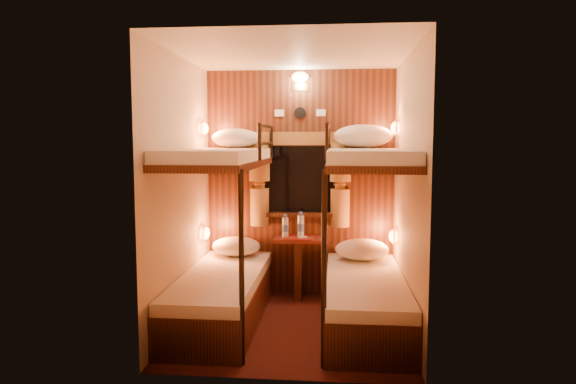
# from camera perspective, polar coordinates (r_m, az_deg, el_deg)

# --- Properties ---
(floor) EXTENTS (2.10, 2.10, 0.00)m
(floor) POSITION_cam_1_polar(r_m,az_deg,el_deg) (4.75, 0.44, -14.65)
(floor) COLOR #34160E
(floor) RESTS_ON ground
(ceiling) EXTENTS (2.10, 2.10, 0.00)m
(ceiling) POSITION_cam_1_polar(r_m,az_deg,el_deg) (4.52, 0.46, 15.19)
(ceiling) COLOR silver
(ceiling) RESTS_ON wall_back
(wall_back) EXTENTS (2.40, 0.00, 2.40)m
(wall_back) POSITION_cam_1_polar(r_m,az_deg,el_deg) (5.53, 1.36, 0.97)
(wall_back) COLOR #C6B293
(wall_back) RESTS_ON floor
(wall_front) EXTENTS (2.40, 0.00, 2.40)m
(wall_front) POSITION_cam_1_polar(r_m,az_deg,el_deg) (3.44, -1.00, -1.85)
(wall_front) COLOR #C6B293
(wall_front) RESTS_ON floor
(wall_left) EXTENTS (0.00, 2.40, 2.40)m
(wall_left) POSITION_cam_1_polar(r_m,az_deg,el_deg) (4.67, -11.86, 0.00)
(wall_left) COLOR #C6B293
(wall_left) RESTS_ON floor
(wall_right) EXTENTS (0.00, 2.40, 2.40)m
(wall_right) POSITION_cam_1_polar(r_m,az_deg,el_deg) (4.51, 13.21, -0.22)
(wall_right) COLOR #C6B293
(wall_right) RESTS_ON floor
(back_panel) EXTENTS (2.00, 0.03, 2.40)m
(back_panel) POSITION_cam_1_polar(r_m,az_deg,el_deg) (5.51, 1.35, 0.96)
(back_panel) COLOR #32190D
(back_panel) RESTS_ON floor
(bunk_left) EXTENTS (0.72, 1.90, 1.82)m
(bunk_left) POSITION_cam_1_polar(r_m,az_deg,el_deg) (4.75, -7.36, -7.67)
(bunk_left) COLOR #32190D
(bunk_left) RESTS_ON floor
(bunk_right) EXTENTS (0.72, 1.90, 1.82)m
(bunk_right) POSITION_cam_1_polar(r_m,az_deg,el_deg) (4.65, 8.57, -7.98)
(bunk_right) COLOR #32190D
(bunk_right) RESTS_ON floor
(window) EXTENTS (1.00, 0.12, 0.79)m
(window) POSITION_cam_1_polar(r_m,az_deg,el_deg) (5.48, 1.32, 0.74)
(window) COLOR black
(window) RESTS_ON back_panel
(curtains) EXTENTS (1.10, 0.22, 1.00)m
(curtains) POSITION_cam_1_polar(r_m,az_deg,el_deg) (5.44, 1.30, 1.57)
(curtains) COLOR olive
(curtains) RESTS_ON back_panel
(back_fixtures) EXTENTS (0.54, 0.09, 0.48)m
(back_fixtures) POSITION_cam_1_polar(r_m,az_deg,el_deg) (5.49, 1.35, 11.88)
(back_fixtures) COLOR black
(back_fixtures) RESTS_ON back_panel
(reading_lamps) EXTENTS (2.00, 0.20, 1.25)m
(reading_lamps) POSITION_cam_1_polar(r_m,az_deg,el_deg) (5.17, 1.10, 1.10)
(reading_lamps) COLOR orange
(reading_lamps) RESTS_ON wall_left
(table) EXTENTS (0.50, 0.34, 0.66)m
(table) POSITION_cam_1_polar(r_m,az_deg,el_deg) (5.45, 1.19, -7.46)
(table) COLOR maroon
(table) RESTS_ON floor
(bottle_left) EXTENTS (0.07, 0.07, 0.24)m
(bottle_left) POSITION_cam_1_polar(r_m,az_deg,el_deg) (5.39, -0.31, -3.91)
(bottle_left) COLOR #99BFE5
(bottle_left) RESTS_ON table
(bottle_right) EXTENTS (0.08, 0.08, 0.27)m
(bottle_right) POSITION_cam_1_polar(r_m,az_deg,el_deg) (5.39, 1.41, -3.80)
(bottle_right) COLOR #99BFE5
(bottle_right) RESTS_ON table
(sachet_a) EXTENTS (0.11, 0.09, 0.01)m
(sachet_a) POSITION_cam_1_polar(r_m,az_deg,el_deg) (5.36, 1.62, -5.08)
(sachet_a) COLOR silver
(sachet_a) RESTS_ON table
(sachet_b) EXTENTS (0.08, 0.07, 0.01)m
(sachet_b) POSITION_cam_1_polar(r_m,az_deg,el_deg) (5.42, 1.76, -4.97)
(sachet_b) COLOR silver
(sachet_b) RESTS_ON table
(pillow_lower_left) EXTENTS (0.51, 0.36, 0.20)m
(pillow_lower_left) POSITION_cam_1_polar(r_m,az_deg,el_deg) (5.42, -5.77, -6.01)
(pillow_lower_left) COLOR silver
(pillow_lower_left) RESTS_ON bunk_left
(pillow_lower_right) EXTENTS (0.54, 0.39, 0.21)m
(pillow_lower_right) POSITION_cam_1_polar(r_m,az_deg,el_deg) (5.26, 8.20, -6.34)
(pillow_lower_right) COLOR silver
(pillow_lower_right) RESTS_ON bunk_right
(pillow_upper_left) EXTENTS (0.50, 0.35, 0.20)m
(pillow_upper_left) POSITION_cam_1_polar(r_m,az_deg,el_deg) (5.33, -5.85, 5.99)
(pillow_upper_left) COLOR silver
(pillow_upper_left) RESTS_ON bunk_left
(pillow_upper_right) EXTENTS (0.59, 0.42, 0.23)m
(pillow_upper_right) POSITION_cam_1_polar(r_m,az_deg,el_deg) (5.20, 8.35, 6.18)
(pillow_upper_right) COLOR silver
(pillow_upper_right) RESTS_ON bunk_right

